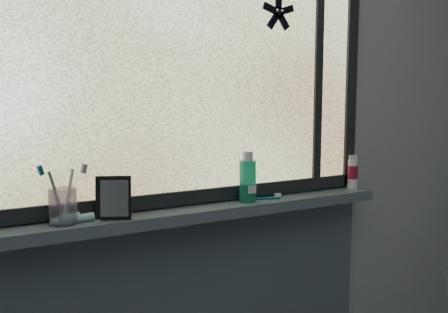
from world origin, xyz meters
name	(u,v)px	position (x,y,z in m)	size (l,w,h in m)	color
wall_back	(178,141)	(0.00, 1.30, 1.25)	(3.00, 0.01, 2.50)	#9EA3A8
windowsill	(188,214)	(0.00, 1.23, 1.00)	(1.62, 0.14, 0.04)	#495661
window_pane	(180,61)	(0.00, 1.28, 1.53)	(1.50, 0.01, 1.00)	silver
frame_bottom	(182,198)	(0.00, 1.28, 1.05)	(1.60, 0.03, 0.05)	black
frame_right	(350,67)	(0.78, 1.28, 1.53)	(0.05, 0.03, 1.10)	black
frame_mullion	(318,65)	(0.60, 1.28, 1.53)	(0.04, 0.03, 1.00)	black
starfish_sticker	(278,13)	(0.40, 1.27, 1.72)	(0.15, 0.02, 0.15)	black
vanity_mirror	(114,198)	(-0.27, 1.21, 1.09)	(0.11, 0.06, 0.14)	black
toothpaste_tube	(76,218)	(-0.38, 1.22, 1.04)	(0.18, 0.04, 0.03)	white
toothbrush_cup	(63,206)	(-0.42, 1.23, 1.08)	(0.08, 0.08, 0.11)	#9B8BB8
toothbrush_lying	(259,198)	(0.30, 1.23, 1.03)	(0.20, 0.02, 0.01)	#0C596E
mouthwash_bottle	(248,177)	(0.24, 1.22, 1.11)	(0.06, 0.06, 0.15)	#1E9C7E
cream_tube	(353,171)	(0.76, 1.23, 1.10)	(0.04, 0.04, 0.10)	silver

